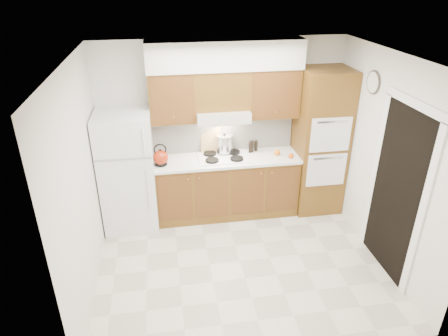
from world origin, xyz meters
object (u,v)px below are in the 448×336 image
fridge (128,171)px  stock_pot (225,144)px  kettle (161,158)px  oven_cabinet (320,142)px

fridge → stock_pot: size_ratio=6.82×
fridge → kettle: 0.52m
kettle → stock_pot: size_ratio=0.85×
oven_cabinet → kettle: bearing=-178.3°
kettle → stock_pot: stock_pot is taller
stock_pot → fridge: bearing=-170.9°
fridge → kettle: bearing=-4.2°
fridge → kettle: size_ratio=8.01×
oven_cabinet → stock_pot: bearing=172.3°
oven_cabinet → stock_pot: 1.43m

